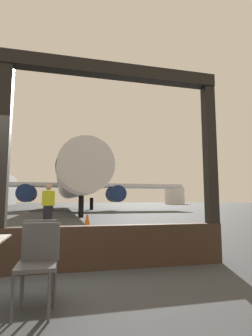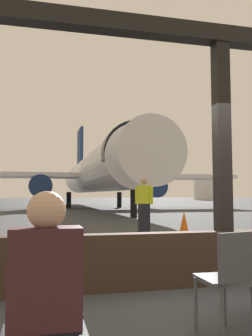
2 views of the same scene
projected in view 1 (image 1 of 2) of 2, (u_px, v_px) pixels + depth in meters
name	position (u px, v px, depth m)	size (l,w,h in m)	color
ground_plane	(54.00, 208.00, 42.61)	(220.00, 220.00, 0.00)	#383A3D
window_frame	(0.00, 193.00, 4.21)	(7.68, 0.24, 3.64)	#38281E
cafe_chair_window_left	(39.00, 252.00, 3.15)	(0.42, 0.42, 0.90)	#4C4C51
cafe_chair_window_right	(38.00, 258.00, 2.80)	(0.44, 0.44, 0.89)	#4C4C51
airplane	(73.00, 183.00, 31.27)	(26.42, 34.19, 9.97)	silver
ground_crew_worker	(48.00, 207.00, 9.76)	(0.47, 0.38, 1.74)	black
traffic_cone	(87.00, 221.00, 10.56)	(0.36, 0.36, 0.68)	orange
fuel_storage_tank	(175.00, 196.00, 85.53)	(6.24, 6.24, 5.30)	white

